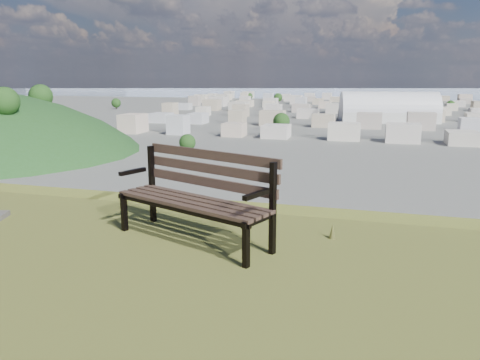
% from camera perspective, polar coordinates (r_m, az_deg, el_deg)
% --- Properties ---
extents(park_bench, '(2.04, 1.30, 1.02)m').
position_cam_1_polar(park_bench, '(5.39, -5.12, -1.37)').
color(park_bench, '#3E2D24').
rests_on(park_bench, hilltop_mesa).
extents(arena, '(58.41, 32.98, 23.25)m').
position_cam_1_polar(arena, '(292.50, 17.59, 7.85)').
color(arena, silver).
rests_on(arena, ground).
extents(city_blocks, '(395.00, 361.00, 7.00)m').
position_cam_1_polar(city_blocks, '(397.27, 15.71, 8.78)').
color(city_blocks, beige).
rests_on(city_blocks, ground).
extents(city_trees, '(406.52, 387.20, 9.98)m').
position_cam_1_polar(city_trees, '(323.20, 10.86, 8.49)').
color(city_trees, '#382B1C').
rests_on(city_trees, ground).
extents(bay_water, '(2400.00, 700.00, 0.12)m').
position_cam_1_polar(bay_water, '(902.53, 16.04, 10.44)').
color(bay_water, '#97AFC0').
rests_on(bay_water, ground).
extents(far_hills, '(2050.00, 340.00, 60.00)m').
position_cam_1_polar(far_hills, '(1406.49, 13.67, 12.22)').
color(far_hills, '#8D94AF').
rests_on(far_hills, ground).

